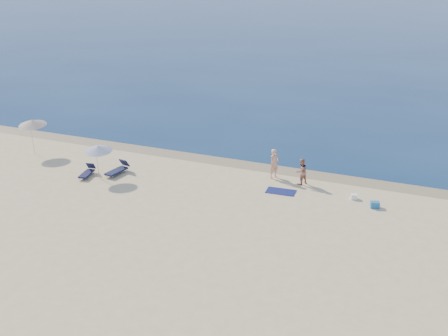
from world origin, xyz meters
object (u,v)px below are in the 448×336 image
(blue_cooler, at_px, (375,205))
(umbrella_near, at_px, (98,149))
(person_right, at_px, (301,172))
(person_left, at_px, (274,164))

(blue_cooler, bearing_deg, umbrella_near, 169.61)
(blue_cooler, bearing_deg, person_right, 142.67)
(umbrella_near, bearing_deg, person_right, 2.94)
(person_right, bearing_deg, umbrella_near, -35.64)
(person_left, relative_size, person_right, 1.17)
(person_right, relative_size, blue_cooler, 3.31)
(person_right, height_order, umbrella_near, umbrella_near)
(umbrella_near, bearing_deg, blue_cooler, -7.44)
(person_left, height_order, person_right, person_left)
(person_left, xyz_separation_m, person_right, (1.72, -0.26, -0.13))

